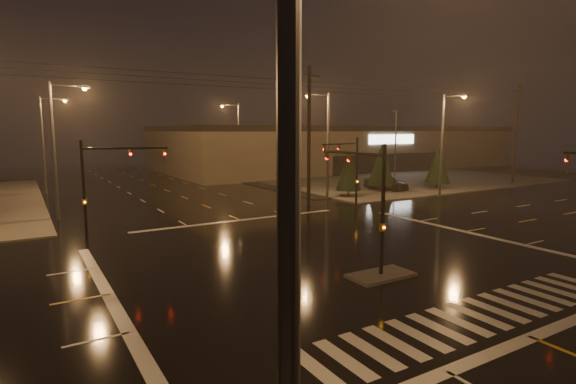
% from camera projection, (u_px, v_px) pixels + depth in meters
% --- Properties ---
extents(ground, '(140.00, 140.00, 0.00)m').
position_uv_depth(ground, '(329.00, 256.00, 23.73)').
color(ground, black).
rests_on(ground, ground).
extents(sidewalk_ne, '(36.00, 36.00, 0.12)m').
position_uv_depth(sidewalk_ne, '(375.00, 176.00, 64.49)').
color(sidewalk_ne, '#494641').
rests_on(sidewalk_ne, ground).
extents(median_island, '(3.00, 1.60, 0.15)m').
position_uv_depth(median_island, '(381.00, 275.00, 20.32)').
color(median_island, '#494641').
rests_on(median_island, ground).
extents(crosswalk, '(15.00, 2.60, 0.01)m').
position_uv_depth(crosswalk, '(477.00, 315.00, 16.08)').
color(crosswalk, beige).
rests_on(crosswalk, ground).
extents(stop_bar_near, '(16.00, 0.50, 0.01)m').
position_uv_depth(stop_bar_near, '(531.00, 337.00, 14.38)').
color(stop_bar_near, beige).
rests_on(stop_bar_near, ground).
extents(stop_bar_far, '(16.00, 0.50, 0.01)m').
position_uv_depth(stop_bar_far, '(241.00, 220.00, 33.07)').
color(stop_bar_far, beige).
rests_on(stop_bar_far, ground).
extents(parking_lot, '(50.00, 24.00, 0.08)m').
position_uv_depth(parking_lot, '(410.00, 175.00, 65.34)').
color(parking_lot, black).
rests_on(parking_lot, ground).
extents(retail_building, '(60.20, 28.30, 7.20)m').
position_uv_depth(retail_building, '(336.00, 145.00, 80.10)').
color(retail_building, brown).
rests_on(retail_building, ground).
extents(signal_mast_median, '(0.25, 4.59, 6.00)m').
position_uv_depth(signal_mast_median, '(369.00, 192.00, 20.60)').
color(signal_mast_median, black).
rests_on(signal_mast_median, ground).
extents(signal_mast_ne, '(4.84, 1.86, 6.00)m').
position_uv_depth(signal_mast_ne, '(350.00, 165.00, 36.65)').
color(signal_mast_ne, black).
rests_on(signal_mast_ne, ground).
extents(signal_mast_nw, '(4.84, 1.86, 6.00)m').
position_uv_depth(signal_mast_nw, '(102.00, 177.00, 26.98)').
color(signal_mast_nw, black).
rests_on(signal_mast_nw, ground).
extents(streetlight_0, '(2.77, 0.32, 10.00)m').
position_uv_depth(streetlight_0, '(316.00, 210.00, 4.49)').
color(streetlight_0, '#38383A').
rests_on(streetlight_0, ground).
extents(streetlight_1, '(2.77, 0.32, 10.00)m').
position_uv_depth(streetlight_1, '(58.00, 141.00, 32.52)').
color(streetlight_1, '#38383A').
rests_on(streetlight_1, ground).
extents(streetlight_2, '(2.77, 0.32, 10.00)m').
position_uv_depth(streetlight_2, '(46.00, 138.00, 46.11)').
color(streetlight_2, '#38383A').
rests_on(streetlight_2, ground).
extents(streetlight_3, '(2.77, 0.32, 10.00)m').
position_uv_depth(streetlight_3, '(325.00, 138.00, 42.22)').
color(streetlight_3, '#38383A').
rests_on(streetlight_3, ground).
extents(streetlight_4, '(2.77, 0.32, 10.00)m').
position_uv_depth(streetlight_4, '(237.00, 136.00, 59.21)').
color(streetlight_4, '#38383A').
rests_on(streetlight_4, ground).
extents(streetlight_6, '(0.32, 2.77, 10.00)m').
position_uv_depth(streetlight_6, '(445.00, 138.00, 43.64)').
color(streetlight_6, '#38383A').
rests_on(streetlight_6, ground).
extents(utility_pole_1, '(2.20, 0.32, 12.00)m').
position_uv_depth(utility_pole_1, '(309.00, 135.00, 38.85)').
color(utility_pole_1, black).
rests_on(utility_pole_1, ground).
extents(utility_pole_2, '(2.20, 0.32, 12.00)m').
position_uv_depth(utility_pole_2, '(516.00, 134.00, 54.14)').
color(utility_pole_2, black).
rests_on(utility_pole_2, ground).
extents(conifer_0, '(2.53, 2.53, 4.65)m').
position_uv_depth(conifer_0, '(349.00, 170.00, 44.17)').
color(conifer_0, black).
rests_on(conifer_0, ground).
extents(conifer_1, '(2.87, 2.87, 5.18)m').
position_uv_depth(conifer_1, '(381.00, 164.00, 48.12)').
color(conifer_1, black).
rests_on(conifer_1, ground).
extents(conifer_2, '(2.72, 2.72, 4.94)m').
position_uv_depth(conifer_2, '(438.00, 164.00, 49.99)').
color(conifer_2, black).
rests_on(conifer_2, ground).
extents(car_parked, '(3.18, 5.32, 1.70)m').
position_uv_depth(car_parked, '(386.00, 183.00, 49.08)').
color(car_parked, black).
rests_on(car_parked, ground).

